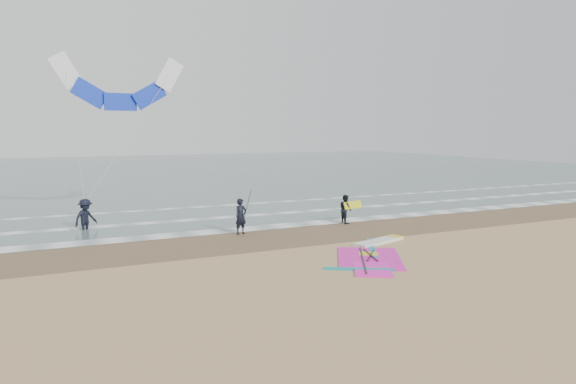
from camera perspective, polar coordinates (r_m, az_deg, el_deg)
name	(u,v)px	position (r m, az deg, el deg)	size (l,w,h in m)	color
ground	(375,263)	(19.62, 9.62, -7.80)	(120.00, 120.00, 0.00)	tan
sea_water	(147,171)	(64.67, -15.38, 2.26)	(120.00, 80.00, 0.02)	#47605E
wet_sand_band	(303,234)	(24.65, 1.63, -4.68)	(120.00, 5.00, 0.01)	brown
foam_waterline	(267,219)	(28.61, -2.38, -3.01)	(120.00, 9.15, 0.02)	white
windsurf_rig	(373,253)	(20.99, 9.47, -6.72)	(5.83, 5.52, 0.14)	white
person_standing	(241,216)	(24.52, -5.26, -2.72)	(0.63, 0.41, 1.72)	black
person_walking	(345,209)	(27.48, 6.40, -1.89)	(0.75, 0.58, 1.54)	black
person_wading	(85,211)	(27.32, -21.61, -1.99)	(1.24, 0.71, 1.92)	black
held_pole	(247,208)	(24.56, -4.61, -1.75)	(0.17, 0.86, 1.82)	black
carried_kiteboard	(353,205)	(27.58, 7.22, -1.44)	(1.30, 0.51, 0.39)	yellow
surf_kite	(120,87)	(29.99, -18.18, 10.98)	(7.13, 2.85, 7.74)	white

